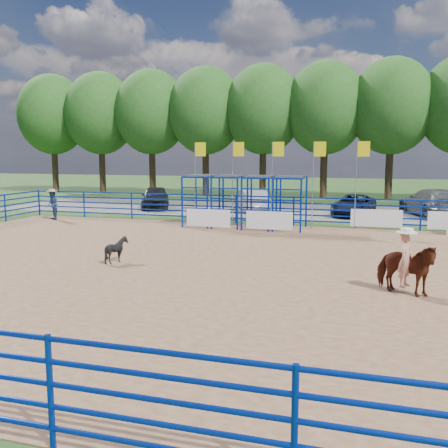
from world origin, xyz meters
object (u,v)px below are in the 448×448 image
(spectator_cowboy, at_px, (52,205))
(car_a, at_px, (155,197))
(car_b, at_px, (253,201))
(car_c, at_px, (354,205))
(car_d, at_px, (433,202))
(horse_and_rider, at_px, (405,262))
(calf, at_px, (117,250))

(spectator_cowboy, height_order, car_a, spectator_cowboy)
(car_b, relative_size, car_c, 0.93)
(car_b, xyz_separation_m, car_d, (10.57, 0.48, 0.13))
(horse_and_rider, distance_m, car_a, 22.43)
(car_b, distance_m, car_c, 6.19)
(horse_and_rider, relative_size, car_b, 0.60)
(car_c, bearing_deg, car_d, 20.37)
(car_a, height_order, car_c, car_a)
(car_a, relative_size, car_c, 0.97)
(spectator_cowboy, relative_size, car_d, 0.30)
(horse_and_rider, height_order, car_b, horse_and_rider)
(calf, relative_size, car_b, 0.21)
(car_d, bearing_deg, spectator_cowboy, 3.27)
(car_a, bearing_deg, car_c, -23.25)
(horse_and_rider, distance_m, car_c, 16.81)
(horse_and_rider, relative_size, car_c, 0.55)
(horse_and_rider, relative_size, calf, 2.83)
(horse_and_rider, distance_m, spectator_cowboy, 20.25)
(car_a, xyz_separation_m, car_d, (17.19, 0.62, 0.08))
(spectator_cowboy, relative_size, car_a, 0.39)
(calf, height_order, spectator_cowboy, spectator_cowboy)
(spectator_cowboy, distance_m, car_a, 7.63)
(car_a, distance_m, car_b, 6.63)
(calf, height_order, car_b, car_b)
(horse_and_rider, xyz_separation_m, car_a, (-14.64, 17.00, -0.12))
(car_c, bearing_deg, car_b, -175.43)
(spectator_cowboy, bearing_deg, car_d, 20.74)
(horse_and_rider, relative_size, spectator_cowboy, 1.48)
(calf, distance_m, car_a, 16.62)
(car_b, relative_size, car_d, 0.74)
(car_a, xyz_separation_m, car_c, (12.80, -0.29, -0.12))
(car_a, height_order, car_b, car_a)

